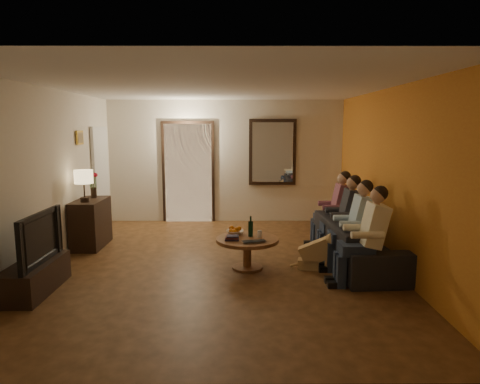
{
  "coord_description": "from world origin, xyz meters",
  "views": [
    {
      "loc": [
        0.28,
        -6.14,
        2.03
      ],
      "look_at": [
        0.3,
        0.3,
        1.05
      ],
      "focal_mm": 32.0,
      "sensor_mm": 36.0,
      "label": 1
    }
  ],
  "objects_px": {
    "person_c": "(345,220)",
    "laptop": "(255,242)",
    "person_b": "(356,229)",
    "coffee_table": "(247,253)",
    "bowl": "(235,232)",
    "wine_bottle": "(251,226)",
    "tv_stand": "(35,277)",
    "tv": "(32,238)",
    "dresser": "(91,223)",
    "person_d": "(337,212)",
    "person_a": "(369,240)",
    "sofa": "(356,242)",
    "dog": "(316,250)",
    "table_lamp": "(84,186)"
  },
  "relations": [
    {
      "from": "person_c",
      "to": "laptop",
      "type": "xyz_separation_m",
      "value": [
        -1.44,
        -0.8,
        -0.14
      ]
    },
    {
      "from": "person_b",
      "to": "coffee_table",
      "type": "relative_size",
      "value": 1.33
    },
    {
      "from": "bowl",
      "to": "wine_bottle",
      "type": "distance_m",
      "value": 0.29
    },
    {
      "from": "tv_stand",
      "to": "tv",
      "type": "xyz_separation_m",
      "value": [
        0.0,
        0.0,
        0.5
      ]
    },
    {
      "from": "bowl",
      "to": "wine_bottle",
      "type": "bearing_deg",
      "value": -27.55
    },
    {
      "from": "tv",
      "to": "person_c",
      "type": "xyz_separation_m",
      "value": [
        4.19,
        1.41,
        -0.09
      ]
    },
    {
      "from": "dresser",
      "to": "person_d",
      "type": "height_order",
      "value": "person_d"
    },
    {
      "from": "dresser",
      "to": "person_b",
      "type": "relative_size",
      "value": 0.76
    },
    {
      "from": "person_a",
      "to": "person_c",
      "type": "distance_m",
      "value": 1.2
    },
    {
      "from": "laptop",
      "to": "tv",
      "type": "bearing_deg",
      "value": 177.09
    },
    {
      "from": "dresser",
      "to": "bowl",
      "type": "xyz_separation_m",
      "value": [
        2.47,
        -0.95,
        0.08
      ]
    },
    {
      "from": "sofa",
      "to": "bowl",
      "type": "relative_size",
      "value": 8.72
    },
    {
      "from": "person_c",
      "to": "sofa",
      "type": "bearing_deg",
      "value": -71.57
    },
    {
      "from": "person_b",
      "to": "person_d",
      "type": "bearing_deg",
      "value": 90.0
    },
    {
      "from": "tv",
      "to": "tv_stand",
      "type": "bearing_deg",
      "value": 0.0
    },
    {
      "from": "person_a",
      "to": "person_c",
      "type": "bearing_deg",
      "value": 90.0
    },
    {
      "from": "dog",
      "to": "laptop",
      "type": "distance_m",
      "value": 0.93
    },
    {
      "from": "table_lamp",
      "to": "person_a",
      "type": "height_order",
      "value": "table_lamp"
    },
    {
      "from": "dresser",
      "to": "dog",
      "type": "xyz_separation_m",
      "value": [
        3.64,
        -1.22,
        -0.12
      ]
    },
    {
      "from": "person_a",
      "to": "bowl",
      "type": "height_order",
      "value": "person_a"
    },
    {
      "from": "person_d",
      "to": "wine_bottle",
      "type": "distance_m",
      "value": 1.81
    },
    {
      "from": "tv_stand",
      "to": "coffee_table",
      "type": "distance_m",
      "value": 2.8
    },
    {
      "from": "dresser",
      "to": "sofa",
      "type": "relative_size",
      "value": 0.4
    },
    {
      "from": "tv_stand",
      "to": "wine_bottle",
      "type": "height_order",
      "value": "wine_bottle"
    },
    {
      "from": "person_c",
      "to": "wine_bottle",
      "type": "xyz_separation_m",
      "value": [
        -1.49,
        -0.42,
        0.01
      ]
    },
    {
      "from": "tv",
      "to": "person_c",
      "type": "distance_m",
      "value": 4.43
    },
    {
      "from": "dresser",
      "to": "sofa",
      "type": "height_order",
      "value": "dresser"
    },
    {
      "from": "person_a",
      "to": "laptop",
      "type": "xyz_separation_m",
      "value": [
        -1.44,
        0.4,
        -0.14
      ]
    },
    {
      "from": "dresser",
      "to": "laptop",
      "type": "bearing_deg",
      "value": -27.76
    },
    {
      "from": "person_d",
      "to": "dog",
      "type": "distance_m",
      "value": 1.34
    },
    {
      "from": "person_c",
      "to": "bowl",
      "type": "height_order",
      "value": "person_c"
    },
    {
      "from": "person_c",
      "to": "coffee_table",
      "type": "height_order",
      "value": "person_c"
    },
    {
      "from": "person_d",
      "to": "laptop",
      "type": "distance_m",
      "value": 2.01
    },
    {
      "from": "tv_stand",
      "to": "person_b",
      "type": "distance_m",
      "value": 4.29
    },
    {
      "from": "tv",
      "to": "laptop",
      "type": "distance_m",
      "value": 2.83
    },
    {
      "from": "person_a",
      "to": "dog",
      "type": "xyz_separation_m",
      "value": [
        -0.56,
        0.63,
        -0.32
      ]
    },
    {
      "from": "sofa",
      "to": "person_d",
      "type": "relative_size",
      "value": 1.88
    },
    {
      "from": "laptop",
      "to": "person_b",
      "type": "bearing_deg",
      "value": -7.31
    },
    {
      "from": "tv",
      "to": "dog",
      "type": "height_order",
      "value": "tv"
    },
    {
      "from": "coffee_table",
      "to": "person_a",
      "type": "bearing_deg",
      "value": -23.72
    },
    {
      "from": "bowl",
      "to": "wine_bottle",
      "type": "xyz_separation_m",
      "value": [
        0.23,
        -0.12,
        0.12
      ]
    },
    {
      "from": "bowl",
      "to": "tv",
      "type": "bearing_deg",
      "value": -155.86
    },
    {
      "from": "person_b",
      "to": "wine_bottle",
      "type": "height_order",
      "value": "person_b"
    },
    {
      "from": "tv_stand",
      "to": "tv",
      "type": "height_order",
      "value": "tv"
    },
    {
      "from": "dresser",
      "to": "sofa",
      "type": "xyz_separation_m",
      "value": [
        4.29,
        -0.95,
        -0.08
      ]
    },
    {
      "from": "person_a",
      "to": "sofa",
      "type": "bearing_deg",
      "value": 83.66
    },
    {
      "from": "person_c",
      "to": "tv",
      "type": "bearing_deg",
      "value": -161.38
    },
    {
      "from": "tv_stand",
      "to": "dog",
      "type": "bearing_deg",
      "value": 13.02
    },
    {
      "from": "tv",
      "to": "laptop",
      "type": "xyz_separation_m",
      "value": [
        2.75,
        0.61,
        -0.23
      ]
    },
    {
      "from": "tv_stand",
      "to": "laptop",
      "type": "relative_size",
      "value": 3.44
    }
  ]
}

